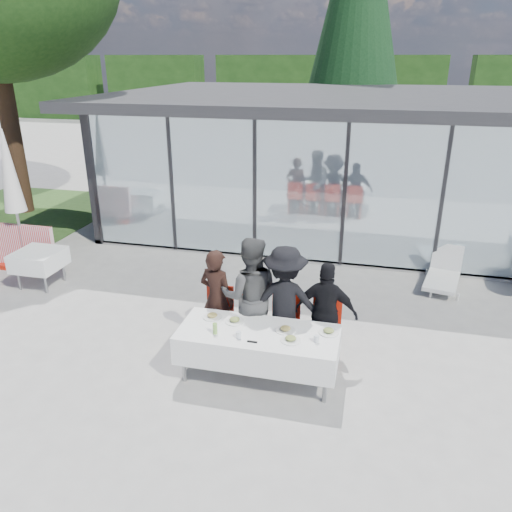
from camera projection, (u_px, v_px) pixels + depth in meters
The scene contains 25 objects.
ground at pixel (250, 359), 7.68m from camera, with size 90.00×90.00×0.00m, color #A09D98.
pavilion at pixel (393, 141), 13.80m from camera, with size 14.80×8.80×3.44m.
treeline at pixel (327, 91), 32.53m from camera, with size 62.50×2.00×4.40m.
dining_table at pixel (258, 344), 7.06m from camera, with size 2.26×0.96×0.75m.
diner_a at pixel (217, 299), 7.76m from camera, with size 0.60×0.60×1.64m, color black.
diner_chair_a at pixel (219, 313), 7.92m from camera, with size 0.44×0.44×0.97m.
diner_b at pixel (250, 296), 7.60m from camera, with size 0.91×0.91×1.88m, color #494949.
diner_chair_b at pixel (251, 317), 7.80m from camera, with size 0.44×0.44×0.97m.
diner_c at pixel (285, 302), 7.50m from camera, with size 1.15×1.15×1.78m, color black.
diner_chair_c at pixel (285, 321), 7.69m from camera, with size 0.44×0.44×0.97m.
diner_d at pixel (326, 313), 7.39m from camera, with size 0.93×0.93×1.59m, color black.
diner_chair_d at pixel (326, 326), 7.55m from camera, with size 0.44×0.44×0.97m.
plate_a at pixel (212, 316), 7.35m from camera, with size 0.28×0.28×0.07m.
plate_b at pixel (235, 320), 7.23m from camera, with size 0.28×0.28×0.07m.
plate_c at pixel (285, 329), 6.99m from camera, with size 0.28×0.28×0.07m.
plate_d at pixel (329, 331), 6.94m from camera, with size 0.28×0.28×0.07m.
plate_extra at pixel (291, 339), 6.75m from camera, with size 0.28×0.28×0.07m.
juice_bottle at pixel (215, 329), 6.90m from camera, with size 0.06×0.06×0.16m, color #78AD48.
drinking_glasses at pixel (277, 337), 6.75m from camera, with size 1.11×0.23×0.10m.
folded_eyeglasses at pixel (252, 342), 6.72m from camera, with size 0.14×0.03×0.01m, color black.
spare_table_left at pixel (39, 260), 9.95m from camera, with size 0.86×0.86×0.74m.
market_umbrella at pixel (11, 181), 10.19m from camera, with size 0.50×0.50×3.00m.
lounger at pixel (444, 273), 10.10m from camera, with size 0.86×1.43×0.72m.
conifer_tree at pixel (358, 4), 17.05m from camera, with size 4.00×4.00×10.50m.
grass_patch at pixel (26, 211), 14.97m from camera, with size 5.00×5.00×0.02m, color #385926.
Camera 1 is at (1.65, -6.33, 4.34)m, focal length 35.00 mm.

